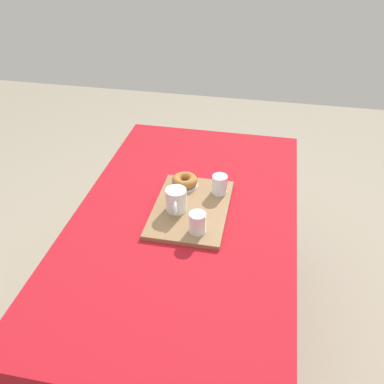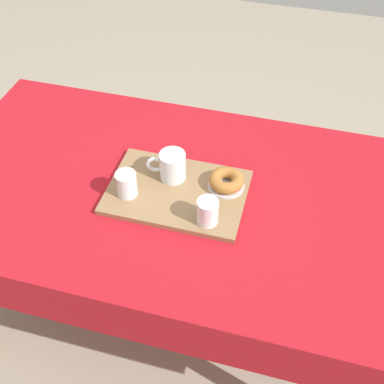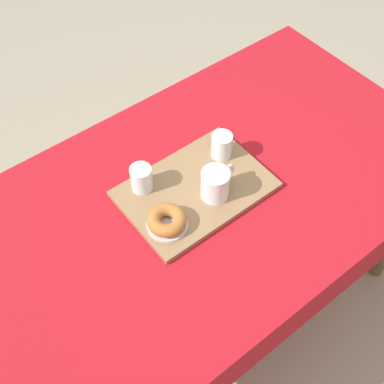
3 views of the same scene
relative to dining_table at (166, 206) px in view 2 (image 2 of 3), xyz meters
name	(u,v)px [view 2 (image 2 of 3)]	position (x,y,z in m)	size (l,w,h in m)	color
ground_plane	(172,310)	(0.00, 0.00, -0.66)	(6.00, 6.00, 0.00)	gray
dining_table	(166,206)	(0.00, 0.00, 0.00)	(1.50, 0.87, 0.75)	#A8141E
serving_tray	(177,192)	(0.05, -0.02, 0.10)	(0.42, 0.29, 0.02)	olive
tea_mug_left	(172,167)	(0.02, 0.04, 0.15)	(0.12, 0.08, 0.09)	white
water_glass_near	(127,185)	(-0.10, -0.07, 0.14)	(0.06, 0.06, 0.08)	white
water_glass_far	(208,212)	(0.17, -0.11, 0.14)	(0.06, 0.06, 0.08)	white
donut_plate_left	(226,185)	(0.19, 0.04, 0.11)	(0.11, 0.11, 0.01)	silver
sugar_donut_left	(226,180)	(0.19, 0.04, 0.13)	(0.11, 0.11, 0.04)	#A3662D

